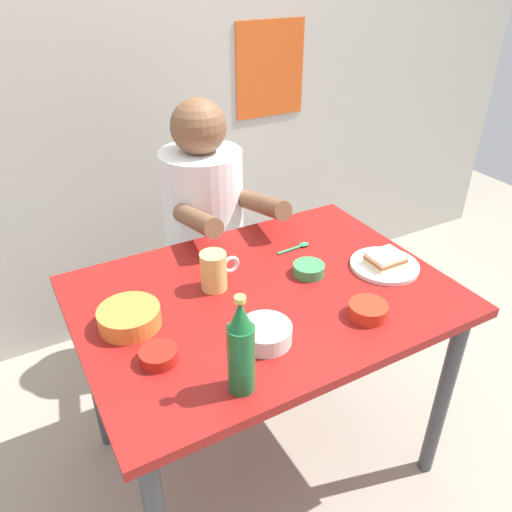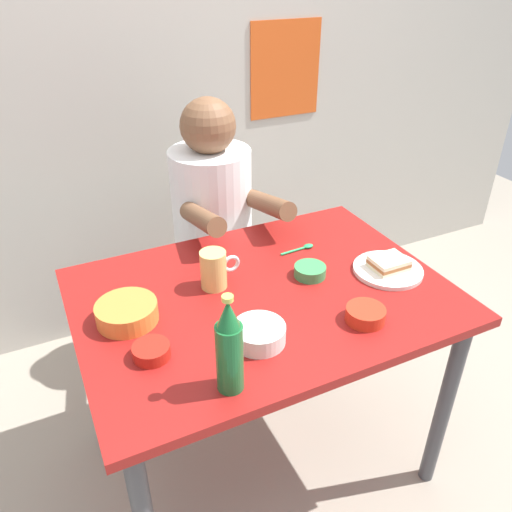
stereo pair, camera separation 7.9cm
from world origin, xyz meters
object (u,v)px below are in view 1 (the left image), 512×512
(sandwich, at_px, (385,259))
(beer_bottle, at_px, (241,349))
(beer_mug, at_px, (214,271))
(dining_table, at_px, (264,317))
(person_seated, at_px, (204,202))
(plate_orange, at_px, (384,265))
(stool, at_px, (208,287))
(dip_bowl_green, at_px, (309,269))

(sandwich, height_order, beer_bottle, beer_bottle)
(sandwich, height_order, beer_mug, beer_mug)
(dining_table, xyz_separation_m, beer_bottle, (-0.24, -0.31, 0.21))
(dining_table, distance_m, person_seated, 0.64)
(beer_bottle, bearing_deg, person_seated, 71.06)
(beer_mug, xyz_separation_m, beer_bottle, (-0.12, -0.40, 0.06))
(beer_mug, bearing_deg, plate_orange, -17.19)
(stool, distance_m, plate_orange, 0.87)
(stool, relative_size, beer_mug, 3.57)
(dining_table, distance_m, sandwich, 0.43)
(beer_mug, bearing_deg, stool, 69.71)
(dining_table, distance_m, beer_bottle, 0.45)
(person_seated, bearing_deg, stool, 90.00)
(dining_table, bearing_deg, plate_orange, -9.66)
(dining_table, height_order, beer_mug, beer_mug)
(beer_bottle, bearing_deg, dip_bowl_green, 38.57)
(dining_table, distance_m, beer_mug, 0.22)
(person_seated, xyz_separation_m, beer_mug, (-0.20, -0.53, 0.03))
(dining_table, relative_size, beer_mug, 8.73)
(stool, height_order, person_seated, person_seated)
(dining_table, xyz_separation_m, person_seated, (0.08, 0.62, 0.12))
(plate_orange, distance_m, sandwich, 0.02)
(stool, xyz_separation_m, beer_bottle, (-0.32, -0.94, 0.51))
(person_seated, height_order, beer_mug, person_seated)
(dining_table, bearing_deg, sandwich, -9.66)
(dining_table, xyz_separation_m, stool, (0.08, 0.63, -0.30))
(beer_mug, bearing_deg, dining_table, -38.37)
(beer_mug, bearing_deg, person_seated, 69.32)
(plate_orange, relative_size, dip_bowl_green, 2.20)
(stool, relative_size, sandwich, 4.09)
(stool, relative_size, beer_bottle, 1.72)
(beer_mug, bearing_deg, sandwich, -17.19)
(sandwich, distance_m, beer_mug, 0.55)
(person_seated, bearing_deg, dip_bowl_green, -81.31)
(dining_table, relative_size, plate_orange, 5.00)
(dip_bowl_green, bearing_deg, plate_orange, -20.12)
(sandwich, xyz_separation_m, beer_mug, (-0.53, 0.16, 0.03))
(plate_orange, relative_size, beer_mug, 1.75)
(dining_table, bearing_deg, stool, 82.74)
(plate_orange, distance_m, beer_mug, 0.55)
(sandwich, bearing_deg, stool, 115.18)
(plate_orange, distance_m, beer_bottle, 0.70)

